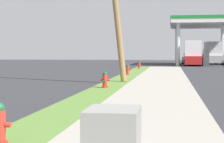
{
  "coord_description": "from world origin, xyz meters",
  "views": [
    {
      "loc": [
        3.55,
        -3.18,
        1.73
      ],
      "look_at": [
        0.96,
        14.27,
        0.85
      ],
      "focal_mm": 63.25,
      "sensor_mm": 36.0,
      "label": 1
    }
  ],
  "objects": [
    {
      "name": "car_navy_by_near_pump",
      "position": [
        6.18,
        50.57,
        0.72
      ],
      "size": [
        2.16,
        4.59,
        1.57
      ],
      "color": "navy",
      "rests_on": "ground"
    },
    {
      "name": "fire_hydrant_third",
      "position": [
        0.59,
        24.27,
        0.45
      ],
      "size": [
        0.42,
        0.37,
        0.74
      ],
      "color": "red",
      "rests_on": "grass_verge"
    },
    {
      "name": "truck_silver_at_forecourt",
      "position": [
        9.38,
        53.72,
        1.49
      ],
      "size": [
        2.43,
        6.49,
        3.11
      ],
      "color": "#BCBCC1",
      "rests_on": "ground"
    },
    {
      "name": "fire_hydrant_fourth",
      "position": [
        0.56,
        34.92,
        0.45
      ],
      "size": [
        0.42,
        0.38,
        0.74
      ],
      "color": "red",
      "rests_on": "grass_verge"
    },
    {
      "name": "truck_red_on_apron",
      "position": [
        6.29,
        46.93,
        1.49
      ],
      "size": [
        2.28,
        6.45,
        3.11
      ],
      "color": "red",
      "rests_on": "ground"
    },
    {
      "name": "fire_hydrant_second",
      "position": [
        0.65,
        14.2,
        0.45
      ],
      "size": [
        0.42,
        0.38,
        0.74
      ],
      "color": "red",
      "rests_on": "grass_verge"
    }
  ]
}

